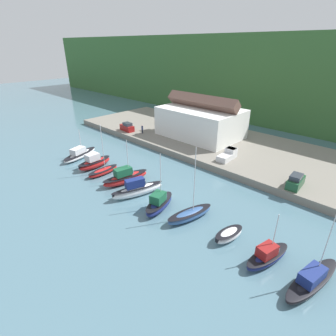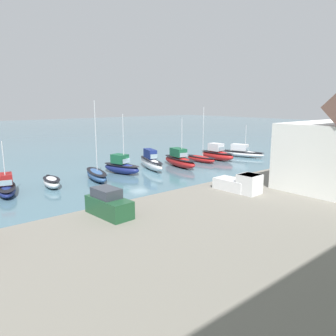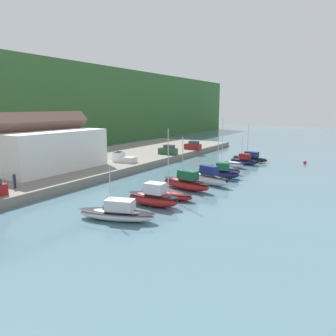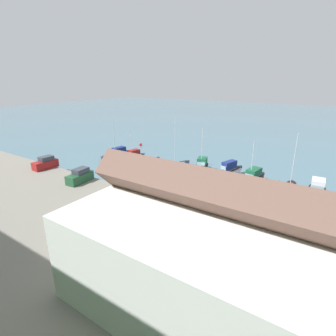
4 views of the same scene
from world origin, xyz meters
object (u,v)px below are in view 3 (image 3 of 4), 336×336
Objects in this scene: moored_boat_0 at (117,213)px; moored_boat_7 at (234,165)px; moored_boat_3 at (186,182)px; parked_car_2 at (168,150)px; moored_boat_2 at (171,195)px; parked_car_1 at (193,146)px; moored_boat_9 at (250,158)px; moored_boat_5 at (221,173)px; moored_boat_1 at (153,197)px; moored_boat_6 at (224,169)px; person_on_quay at (14,180)px; pickup_truck_0 at (123,158)px; mooring_buoy_0 at (305,162)px; moored_boat_4 at (207,177)px; moored_boat_8 at (244,160)px.

moored_boat_0 reaches higher than moored_boat_7.
moored_boat_3 reaches higher than parked_car_2.
moored_boat_2 is 41.30m from parked_car_1.
moored_boat_9 is at bearing -97.27° from parked_car_1.
moored_boat_0 is at bearing -161.19° from parked_car_2.
moored_boat_5 is at bearing -128.87° from parked_car_2.
moored_boat_3 reaches higher than moored_boat_1.
moored_boat_6 is (19.97, 0.52, 0.11)m from moored_boat_2.
moored_boat_9 is at bearing -21.29° from person_on_quay.
moored_boat_0 is 1.86× the size of pickup_truck_0.
pickup_truck_0 is at bearing 149.36° from moored_boat_9.
moored_boat_6 reaches higher than moored_boat_5.
moored_boat_3 is 0.83× the size of moored_boat_6.
parked_car_2 is 0.90× the size of pickup_truck_0.
moored_boat_6 is 1.17× the size of moored_boat_9.
moored_boat_2 is 32.34m from parked_car_2.
mooring_buoy_0 is (-0.05, -26.67, -1.88)m from parked_car_1.
pickup_truck_0 is at bearing 165.95° from parked_car_2.
moored_boat_0 is at bearing -171.44° from moored_boat_7.
moored_boat_4 reaches higher than mooring_buoy_0.
moored_boat_2 is 35.44m from moored_boat_9.
moored_boat_3 is at bearing -168.15° from moored_boat_8.
person_on_quay is at bearing 169.31° from moored_boat_9.
moored_boat_0 is 40.75m from parked_car_2.
moored_boat_6 is at bearing 22.65° from moored_boat_4.
moored_boat_8 reaches higher than moored_boat_7.
moored_boat_4 is (20.16, -1.38, 0.28)m from moored_boat_0.
moored_boat_1 is at bearing 160.50° from moored_boat_5.
moored_boat_2 is 1.09× the size of moored_boat_3.
moored_boat_9 is (15.47, -0.10, 0.07)m from moored_boat_6.
moored_boat_3 is 1.86× the size of moored_boat_7.
moored_boat_7 is 4.97m from moored_boat_8.
moored_boat_1 is 0.68× the size of moored_boat_6.
moored_boat_9 is at bearing -43.65° from pickup_truck_0.
moored_boat_1 is 0.80× the size of moored_boat_9.
moored_boat_6 reaches higher than moored_boat_7.
moored_boat_1 is at bearing -169.44° from moored_boat_9.
moored_boat_1 is 0.82× the size of moored_boat_3.
moored_boat_7 is 9.50m from moored_boat_9.
moored_boat_5 reaches higher than moored_boat_0.
moored_boat_9 is 12.43× the size of mooring_buoy_0.
mooring_buoy_0 is at bearing -18.11° from moored_boat_2.
pickup_truck_0 is (13.96, 19.25, 1.53)m from moored_boat_2.
parked_car_1 is at bearing -2.58° from person_on_quay.
moored_boat_9 reaches higher than parked_car_1.
moored_boat_3 is 20.37m from moored_boat_7.
moored_boat_6 is (29.89, -0.35, -0.13)m from moored_boat_0.
moored_boat_4 is 1.87× the size of moored_boat_7.
moored_boat_1 is 18.89m from person_on_quay.
moored_boat_5 is (15.35, -0.76, 0.42)m from moored_boat_2.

